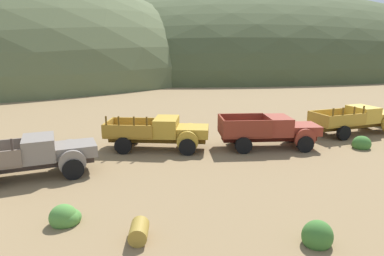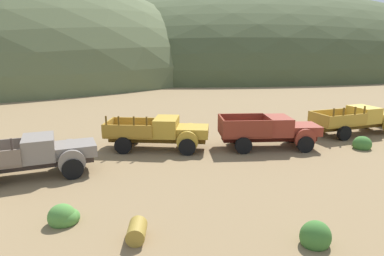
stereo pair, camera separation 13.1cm
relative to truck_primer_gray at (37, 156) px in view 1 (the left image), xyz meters
name	(u,v)px [view 1 (the left image)]	position (x,y,z in m)	size (l,w,h in m)	color
hill_center	(97,70)	(2.57, 74.38, -1.00)	(107.92, 52.84, 46.87)	#424C2D
hill_distant	(268,71)	(43.13, 58.56, -1.00)	(119.38, 61.55, 35.51)	#424C2D
truck_primer_gray	(37,156)	(0.00, 0.00, 0.00)	(6.31, 2.92, 2.16)	#3D322D
truck_mustard	(165,133)	(6.49, 2.55, 0.00)	(6.26, 3.92, 2.16)	#593D12
truck_rust_red	(275,131)	(12.89, 1.12, 0.01)	(6.12, 3.22, 1.91)	#42140D
truck_faded_yellow	(360,119)	(20.28, 2.56, 0.02)	(6.63, 2.69, 2.16)	brown
oil_drum_tipped	(139,231)	(3.88, -6.57, -0.71)	(0.78, 1.03, 0.59)	olive
bush_near_barrel	(242,123)	(13.24, 6.75, -0.75)	(1.13, 0.97, 0.92)	olive
bush_lone_scrub	(66,218)	(1.58, -4.91, -0.79)	(1.06, 0.86, 0.91)	#4C8438
bush_back_edge	(317,237)	(9.10, -8.27, -0.75)	(0.97, 0.87, 0.99)	#3D702D
bush_front_left	(361,144)	(17.86, -0.34, -0.74)	(1.11, 1.16, 0.97)	#3D702D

